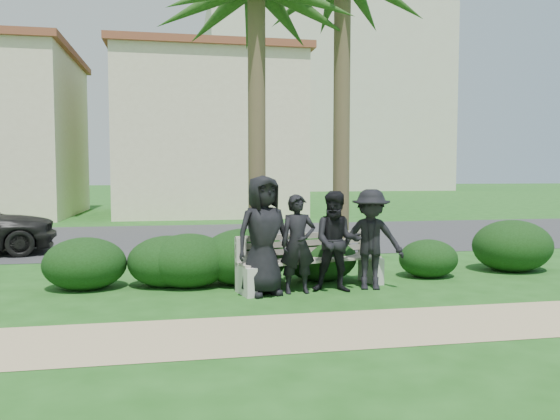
# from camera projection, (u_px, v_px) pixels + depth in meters

# --- Properties ---
(ground) EXTENTS (160.00, 160.00, 0.00)m
(ground) POSITION_uv_depth(u_px,v_px,m) (337.00, 295.00, 8.51)
(ground) COLOR #1C5017
(ground) RESTS_ON ground
(footpath) EXTENTS (30.00, 1.60, 0.01)m
(footpath) POSITION_uv_depth(u_px,v_px,m) (379.00, 327.00, 6.75)
(footpath) COLOR tan
(footpath) RESTS_ON ground
(asphalt_street) EXTENTS (160.00, 8.00, 0.01)m
(asphalt_street) POSITION_uv_depth(u_px,v_px,m) (261.00, 236.00, 16.36)
(asphalt_street) COLOR #2D2D30
(asphalt_street) RESTS_ON ground
(stucco_bldg_right) EXTENTS (8.40, 8.40, 7.30)m
(stucco_bldg_right) POSITION_uv_depth(u_px,v_px,m) (208.00, 136.00, 25.73)
(stucco_bldg_right) COLOR beige
(stucco_bldg_right) RESTS_ON ground
(hotel_tower) EXTENTS (26.00, 18.00, 37.30)m
(hotel_tower) POSITION_uv_depth(u_px,v_px,m) (318.00, 75.00, 64.11)
(hotel_tower) COLOR beige
(hotel_tower) RESTS_ON ground
(park_bench) EXTENTS (2.61, 1.13, 0.87)m
(park_bench) POSITION_uv_depth(u_px,v_px,m) (311.00, 264.00, 9.03)
(park_bench) COLOR gray
(park_bench) RESTS_ON ground
(man_a) EXTENTS (1.05, 0.85, 1.87)m
(man_a) POSITION_uv_depth(u_px,v_px,m) (263.00, 235.00, 8.48)
(man_a) COLOR black
(man_a) RESTS_ON ground
(man_b) EXTENTS (0.58, 0.39, 1.57)m
(man_b) POSITION_uv_depth(u_px,v_px,m) (298.00, 244.00, 8.61)
(man_b) COLOR black
(man_b) RESTS_ON ground
(man_c) EXTENTS (0.92, 0.79, 1.62)m
(man_c) POSITION_uv_depth(u_px,v_px,m) (337.00, 242.00, 8.70)
(man_c) COLOR black
(man_c) RESTS_ON ground
(man_d) EXTENTS (1.18, 0.86, 1.64)m
(man_d) POSITION_uv_depth(u_px,v_px,m) (371.00, 239.00, 8.91)
(man_d) COLOR black
(man_d) RESTS_ON ground
(hedge_a) EXTENTS (1.35, 1.11, 0.88)m
(hedge_a) POSITION_uv_depth(u_px,v_px,m) (85.00, 262.00, 8.96)
(hedge_a) COLOR black
(hedge_a) RESTS_ON ground
(hedge_b) EXTENTS (1.41, 1.17, 0.92)m
(hedge_b) POSITION_uv_depth(u_px,v_px,m) (189.00, 259.00, 9.15)
(hedge_b) COLOR black
(hedge_b) RESTS_ON ground
(hedge_c) EXTENTS (1.51, 1.25, 0.98)m
(hedge_c) POSITION_uv_depth(u_px,v_px,m) (244.00, 255.00, 9.37)
(hedge_c) COLOR black
(hedge_c) RESTS_ON ground
(hedge_d) EXTENTS (1.30, 1.07, 0.85)m
(hedge_d) POSITION_uv_depth(u_px,v_px,m) (321.00, 256.00, 9.71)
(hedge_d) COLOR black
(hedge_d) RESTS_ON ground
(hedge_e) EXTENTS (1.09, 0.90, 0.71)m
(hedge_e) POSITION_uv_depth(u_px,v_px,m) (428.00, 257.00, 10.00)
(hedge_e) COLOR black
(hedge_e) RESTS_ON ground
(hedge_f) EXTENTS (1.57, 1.30, 1.02)m
(hedge_f) POSITION_uv_depth(u_px,v_px,m) (512.00, 244.00, 10.64)
(hedge_f) COLOR black
(hedge_f) RESTS_ON ground
(hedge_extra) EXTENTS (1.35, 1.11, 0.88)m
(hedge_extra) POSITION_uv_depth(u_px,v_px,m) (168.00, 260.00, 9.21)
(hedge_extra) COLOR black
(hedge_extra) RESTS_ON ground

